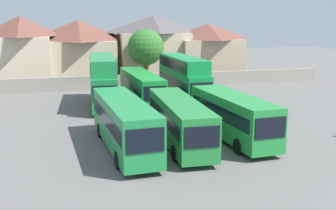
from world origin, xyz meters
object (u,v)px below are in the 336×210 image
Objects in this scene: bus_5 at (141,87)px; house_terrace_left at (22,50)px; house_terrace_centre at (79,51)px; bus_6 at (183,77)px; bus_2 at (179,119)px; bus_4 at (103,78)px; tree_left_of_lot at (146,47)px; bus_1 at (124,122)px; house_terrace_right at (153,47)px; house_terrace_far_right at (207,50)px; bus_3 at (233,115)px.

house_terrace_left is at bearing -144.17° from bus_5.
bus_6 is at bearing -59.90° from house_terrace_centre.
house_terrace_centre reaches higher than bus_2.
bus_2 is 1.01× the size of bus_4.
tree_left_of_lot is at bearing 164.22° from bus_5.
bus_6 is at bearing 92.96° from bus_5.
bus_2 is 0.97× the size of bus_5.
house_terrace_left is at bearing 165.24° from tree_left_of_lot.
tree_left_of_lot is at bearing 161.96° from bus_1.
bus_2 is at bearing 88.53° from bus_1.
house_terrace_centre is 0.97× the size of house_terrace_right.
house_terrace_centre is at bearing 178.88° from house_terrace_right.
bus_5 is 21.59m from house_terrace_left.
bus_6 is 1.49× the size of tree_left_of_lot.
house_terrace_centre reaches higher than bus_4.
house_terrace_far_right is at bearing 159.12° from bus_2.
house_terrace_centre is 19.13m from house_terrace_far_right.
bus_2 is 34.31m from house_terrace_left.
house_terrace_right reaches higher than bus_4.
house_terrace_far_right is at bearing 138.00° from bus_4.
bus_1 is 8.23m from bus_3.
house_terrace_right is (18.41, 0.66, 0.04)m from house_terrace_left.
house_terrace_left is at bearing -167.46° from bus_1.
house_terrace_right is (5.55, 32.34, 2.89)m from bus_2.
tree_left_of_lot is at bearing -14.76° from house_terrace_left.
bus_6 is at bearing 173.71° from bus_3.
bus_6 is (4.75, 0.38, 0.84)m from bus_5.
bus_4 is 0.96× the size of bus_5.
house_terrace_right is at bearing 174.02° from bus_3.
house_terrace_centre reaches higher than bus_3.
tree_left_of_lot is (-0.82, 27.32, 3.15)m from bus_3.
house_terrace_far_right is (19.11, -0.74, -0.29)m from house_terrace_centre.
tree_left_of_lot is at bearing 175.67° from bus_2.
house_terrace_centre reaches higher than house_terrace_far_right.
bus_4 is 17.77m from house_terrace_centre.
house_terrace_right is at bearing 172.94° from bus_2.
bus_3 is at bearing 13.88° from bus_5.
bus_5 is 18.69m from house_terrace_right.
house_terrace_centre reaches higher than bus_5.
house_terrace_left reaches higher than bus_6.
house_terrace_far_right is (13.87, 31.81, 2.27)m from bus_2.
bus_6 is at bearing -92.15° from house_terrace_right.
bus_4 reaches higher than bus_1.
house_terrace_centre is at bearing -150.87° from bus_6.
house_terrace_far_right is at bearing 150.88° from bus_6.
bus_3 is 15.14m from bus_5.
tree_left_of_lot reaches higher than bus_2.
house_terrace_centre is at bearing 6.56° from house_terrace_left.
bus_2 is 1.16× the size of house_terrace_far_right.
bus_4 is 1.21× the size of house_terrace_left.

